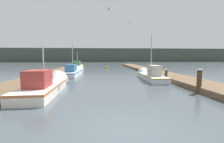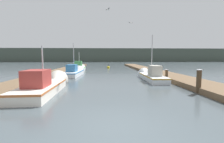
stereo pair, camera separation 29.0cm
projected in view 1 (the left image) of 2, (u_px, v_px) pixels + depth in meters
name	position (u px, v px, depth m)	size (l,w,h in m)	color
ground_plane	(124.00, 128.00, 4.53)	(200.00, 200.00, 0.00)	#424C51
dock_left	(58.00, 72.00, 19.91)	(2.64, 40.00, 0.35)	brown
dock_right	(152.00, 71.00, 20.88)	(2.64, 40.00, 0.35)	brown
distant_shore_ridge	(102.00, 55.00, 75.89)	(120.00, 16.00, 6.26)	#424C42
fishing_boat_0	(47.00, 85.00, 9.42)	(1.88, 5.96, 3.34)	silver
fishing_boat_1	(150.00, 75.00, 14.43)	(1.58, 5.85, 4.61)	silver
fishing_boat_2	(74.00, 72.00, 17.81)	(1.76, 5.90, 4.19)	silver
fishing_boat_3	(78.00, 68.00, 23.01)	(1.49, 5.41, 3.31)	silver
mooring_piling_0	(199.00, 81.00, 8.93)	(0.31, 0.31, 1.42)	#473523
mooring_piling_1	(166.00, 75.00, 13.00)	(0.29, 0.29, 1.10)	#473523
channel_buoy	(106.00, 67.00, 29.20)	(0.55, 0.55, 1.05)	gold
seagull_lead	(108.00, 9.00, 10.92)	(0.34, 0.55, 0.12)	white
seagull_1	(130.00, 23.00, 15.83)	(0.55, 0.34, 0.12)	white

